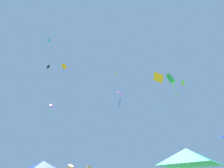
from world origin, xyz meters
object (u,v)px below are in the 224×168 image
object	(u,v)px
kite_purple_diamond	(121,94)
kite_orange_delta	(64,66)
canopy_tent_blue	(42,167)
kite_purple_delta	(52,106)
kite_cyan_diamond	(159,108)
kite_yellow_box	(115,75)
kite_black_box	(48,67)
kite_orange_diamond	(158,77)
kite_blue_delta	(222,136)
kite_cyan_box	(49,40)
canopy_tent_teal	(188,157)
kite_green_box	(171,79)
kite_lime_box	(183,83)

from	to	relation	value
kite_purple_diamond	kite_orange_delta	xyz separation A→B (m)	(-11.41, 4.72, 9.61)
canopy_tent_blue	kite_purple_delta	distance (m)	21.37
canopy_tent_blue	kite_purple_diamond	world-z (taller)	kite_purple_diamond
kite_cyan_diamond	kite_yellow_box	bearing A→B (deg)	135.99
kite_purple_diamond	kite_cyan_diamond	size ratio (longest dim) A/B	2.07
kite_orange_delta	kite_black_box	distance (m)	3.17
kite_orange_diamond	kite_blue_delta	bearing A→B (deg)	42.39
kite_yellow_box	kite_cyan_diamond	world-z (taller)	kite_yellow_box
kite_purple_delta	canopy_tent_blue	bearing A→B (deg)	-63.60
kite_orange_delta	kite_cyan_box	size ratio (longest dim) A/B	3.57
kite_orange_diamond	kite_cyan_diamond	bearing A→B (deg)	72.03
kite_yellow_box	kite_orange_delta	bearing A→B (deg)	-143.80
canopy_tent_teal	kite_blue_delta	world-z (taller)	kite_blue_delta
canopy_tent_teal	kite_green_box	xyz separation A→B (m)	(2.48, 4.00, 10.18)
kite_orange_diamond	kite_purple_delta	world-z (taller)	kite_purple_delta
kite_orange_diamond	kite_purple_delta	size ratio (longest dim) A/B	0.53
kite_purple_diamond	kite_lime_box	xyz separation A→B (m)	(12.83, 4.68, 5.42)
kite_purple_delta	kite_orange_delta	xyz separation A→B (m)	(4.42, -8.85, 4.88)
kite_lime_box	canopy_tent_teal	bearing A→B (deg)	-126.75
kite_orange_delta	kite_green_box	bearing A→B (deg)	-22.56
canopy_tent_blue	kite_cyan_diamond	size ratio (longest dim) A/B	2.58
kite_orange_diamond	kite_lime_box	bearing A→B (deg)	51.16
kite_purple_delta	kite_lime_box	bearing A→B (deg)	-17.24
kite_orange_delta	kite_green_box	xyz separation A→B (m)	(18.14, -7.53, -8.91)
kite_blue_delta	kite_cyan_diamond	size ratio (longest dim) A/B	0.64
kite_yellow_box	kite_black_box	bearing A→B (deg)	-147.84
canopy_tent_blue	kite_lime_box	bearing A→B (deg)	13.90
canopy_tent_teal	kite_purple_diamond	bearing A→B (deg)	121.89
kite_cyan_diamond	kite_cyan_box	distance (m)	24.99
kite_yellow_box	kite_black_box	xyz separation A→B (m)	(-14.19, -8.92, -5.30)
kite_cyan_box	kite_black_box	distance (m)	5.28
canopy_tent_blue	kite_orange_delta	bearing A→B (deg)	116.15
canopy_tent_teal	kite_cyan_diamond	bearing A→B (deg)	75.66
kite_orange_delta	kite_blue_delta	bearing A→B (deg)	-1.23
kite_cyan_diamond	kite_green_box	distance (m)	8.42
kite_blue_delta	kite_orange_delta	size ratio (longest dim) A/B	0.38
canopy_tent_blue	kite_green_box	distance (m)	18.71
kite_purple_delta	kite_cyan_box	bearing A→B (deg)	-81.51
kite_yellow_box	kite_green_box	size ratio (longest dim) A/B	0.41
kite_yellow_box	kite_blue_delta	xyz separation A→B (m)	(15.88, -8.78, -19.13)
kite_green_box	kite_lime_box	bearing A→B (deg)	50.84
canopy_tent_teal	kite_green_box	world-z (taller)	kite_green_box
kite_orange_delta	canopy_tent_teal	bearing A→B (deg)	-36.39
kite_orange_delta	kite_purple_delta	bearing A→B (deg)	116.56
kite_purple_delta	kite_purple_diamond	bearing A→B (deg)	-40.60
kite_purple_diamond	kite_orange_delta	size ratio (longest dim) A/B	1.22
kite_purple_diamond	kite_blue_delta	world-z (taller)	kite_purple_diamond
canopy_tent_teal	kite_orange_delta	distance (m)	27.25
kite_green_box	kite_orange_delta	bearing A→B (deg)	157.44
kite_yellow_box	kite_lime_box	xyz separation A→B (m)	(13.03, -8.24, -8.68)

